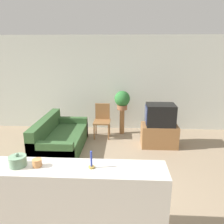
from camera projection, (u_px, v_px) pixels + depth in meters
The scene contains 12 objects.
ground_plane at pixel (67, 201), 3.44m from camera, with size 14.00×14.00×0.00m, color gray.
wall_back at pixel (94, 84), 6.36m from camera, with size 9.00×0.06×2.70m.
couch at pixel (60, 139), 5.13m from camera, with size 0.94×1.80×0.78m.
tv_stand at pixel (159, 135), 5.37m from camera, with size 0.87×0.53×0.55m.
television at pixel (160, 115), 5.22m from camera, with size 0.69×0.50×0.51m.
wooden_chair at pixel (102, 119), 5.92m from camera, with size 0.44×0.44×0.90m.
plant_stand at pixel (122, 121), 6.16m from camera, with size 0.13×0.13×0.70m.
potted_plant at pixel (122, 100), 5.98m from camera, with size 0.43×0.43×0.52m.
foreground_counter at pixel (52, 203), 2.68m from camera, with size 2.77×0.44×1.00m.
decorative_bowl at pixel (18, 161), 2.54m from camera, with size 0.20×0.20×0.17m.
candle_jar at pixel (37, 163), 2.53m from camera, with size 0.11×0.11×0.09m.
candlestick at pixel (91, 163), 2.49m from camera, with size 0.07×0.07×0.21m.
Camera 1 is at (0.86, -2.88, 2.31)m, focal length 35.00 mm.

